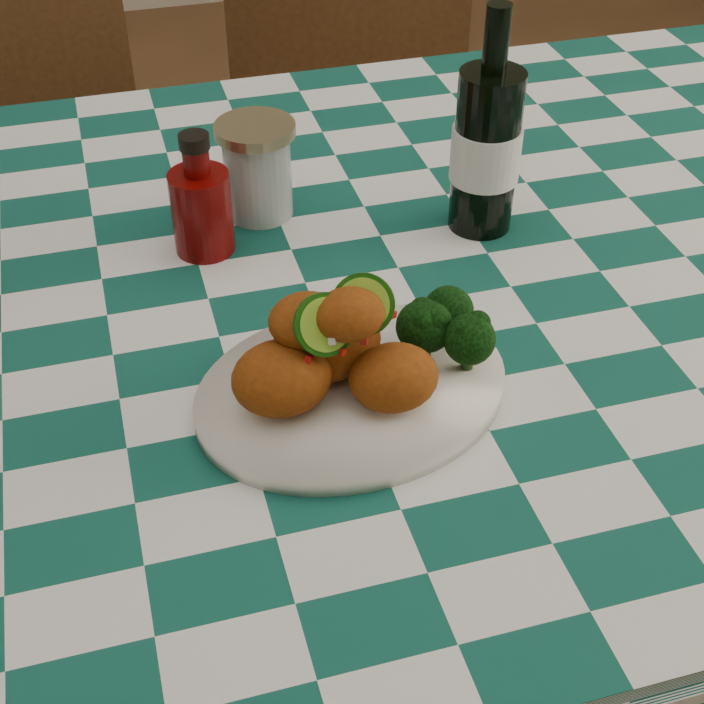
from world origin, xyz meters
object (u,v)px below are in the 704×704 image
object	(u,v)px
fried_chicken_pile	(347,339)
ketchup_bottle	(200,194)
dining_table	(314,528)
wooden_chair_right	(347,150)
wooden_chair_left	(52,257)
plate	(352,391)
beer_bottle	(489,123)
mason_jar	(258,170)

from	to	relation	value
fried_chicken_pile	ketchup_bottle	xyz separation A→B (m)	(-0.08, 0.28, -0.00)
ketchup_bottle	dining_table	bearing A→B (deg)	-45.97
ketchup_bottle	wooden_chair_right	distance (m)	0.83
wooden_chair_left	wooden_chair_right	bearing A→B (deg)	7.89
plate	ketchup_bottle	xyz separation A→B (m)	(-0.09, 0.28, 0.06)
fried_chicken_pile	beer_bottle	xyz separation A→B (m)	(0.22, 0.24, 0.06)
ketchup_bottle	mason_jar	xyz separation A→B (m)	(0.07, 0.06, -0.01)
plate	mason_jar	bearing A→B (deg)	92.55
beer_bottle	plate	bearing A→B (deg)	-131.91
beer_bottle	wooden_chair_right	world-z (taller)	beer_bottle
dining_table	ketchup_bottle	world-z (taller)	ketchup_bottle
fried_chicken_pile	wooden_chair_left	xyz separation A→B (m)	(-0.29, 0.88, -0.44)
plate	fried_chicken_pile	distance (m)	0.06
dining_table	wooden_chair_right	distance (m)	0.82
dining_table	beer_bottle	distance (m)	0.57
plate	mason_jar	world-z (taller)	mason_jar
dining_table	mason_jar	xyz separation A→B (m)	(-0.02, 0.15, 0.45)
ketchup_bottle	mason_jar	bearing A→B (deg)	38.21
beer_bottle	fried_chicken_pile	bearing A→B (deg)	-132.54
fried_chicken_pile	wooden_chair_right	bearing A→B (deg)	74.47
fried_chicken_pile	wooden_chair_right	size ratio (longest dim) A/B	0.16
plate	beer_bottle	xyz separation A→B (m)	(0.22, 0.24, 0.12)
dining_table	ketchup_bottle	distance (m)	0.48
mason_jar	wooden_chair_right	xyz separation A→B (m)	(0.28, 0.62, -0.33)
ketchup_bottle	wooden_chair_right	world-z (taller)	wooden_chair_right
wooden_chair_left	fried_chicken_pile	bearing A→B (deg)	-71.33
mason_jar	wooden_chair_right	distance (m)	0.75
plate	wooden_chair_right	distance (m)	1.03
ketchup_bottle	wooden_chair_left	xyz separation A→B (m)	(-0.21, 0.60, -0.43)
fried_chicken_pile	dining_table	bearing A→B (deg)	87.93
wooden_chair_left	wooden_chair_right	distance (m)	0.57
plate	dining_table	bearing A→B (deg)	89.44
mason_jar	wooden_chair_left	xyz separation A→B (m)	(-0.28, 0.54, -0.42)
fried_chicken_pile	wooden_chair_right	xyz separation A→B (m)	(0.27, 0.96, -0.34)
mason_jar	fried_chicken_pile	bearing A→B (deg)	-88.29
ketchup_bottle	beer_bottle	distance (m)	0.31
dining_table	wooden_chair_right	xyz separation A→B (m)	(0.26, 0.77, 0.12)
dining_table	wooden_chair_left	distance (m)	0.76
plate	fried_chicken_pile	xyz separation A→B (m)	(-0.00, 0.00, 0.06)
wooden_chair_right	mason_jar	bearing A→B (deg)	-97.85
plate	wooden_chair_left	distance (m)	1.00
ketchup_bottle	mason_jar	world-z (taller)	ketchup_bottle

